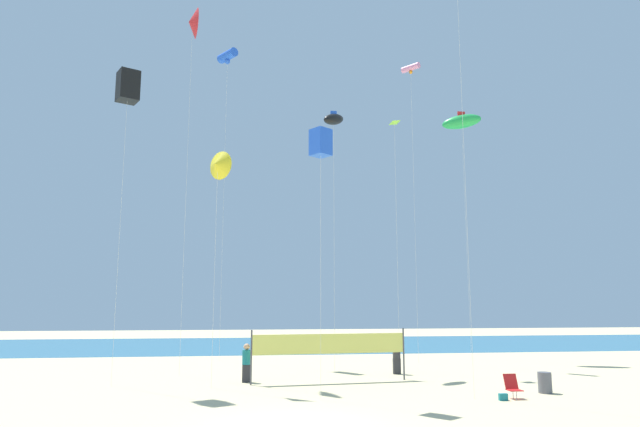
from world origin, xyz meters
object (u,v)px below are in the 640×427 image
at_px(kite_lime_diamond, 394,127).
at_px(kite_yellow_delta, 218,165).
at_px(kite_blue_box, 321,143).
at_px(beachgoer_charcoal_shirt, 397,356).
at_px(kite_blue_tube, 228,57).
at_px(kite_black_box, 128,87).
at_px(kite_black_inflatable, 334,120).
at_px(kite_green_inflatable, 462,122).
at_px(trash_barrel, 545,383).
at_px(volleyball_net, 330,346).
at_px(folding_beach_chair, 512,386).
at_px(kite_pink_tube, 411,70).
at_px(beachgoer_teal_shirt, 247,361).
at_px(beach_handbag, 503,397).
at_px(kite_red_delta, 193,23).

distance_m(kite_lime_diamond, kite_yellow_delta, 11.34).
bearing_deg(kite_blue_box, kite_yellow_delta, 140.76).
relative_size(beachgoer_charcoal_shirt, kite_blue_tube, 0.08).
bearing_deg(kite_black_box, kite_black_inflatable, 19.41).
xyz_separation_m(kite_lime_diamond, kite_green_inflatable, (6.52, 6.08, 2.62)).
relative_size(kite_yellow_delta, kite_blue_box, 0.99).
distance_m(kite_black_box, kite_blue_tube, 12.80).
distance_m(trash_barrel, volleyball_net, 9.27).
bearing_deg(beachgoer_charcoal_shirt, kite_black_box, 169.36).
relative_size(folding_beach_chair, kite_green_inflatable, 0.05).
distance_m(volleyball_net, kite_black_box, 15.56).
bearing_deg(folding_beach_chair, kite_blue_tube, 95.20).
height_order(kite_black_inflatable, kite_yellow_delta, kite_black_inflatable).
height_order(kite_pink_tube, kite_black_inflatable, kite_pink_tube).
height_order(trash_barrel, kite_blue_box, kite_blue_box).
distance_m(beachgoer_teal_shirt, kite_lime_diamond, 15.30).
height_order(kite_pink_tube, kite_blue_tube, kite_blue_tube).
bearing_deg(beachgoer_teal_shirt, folding_beach_chair, -137.61).
bearing_deg(kite_green_inflatable, kite_yellow_delta, -146.01).
height_order(kite_lime_diamond, kite_green_inflatable, kite_green_inflatable).
height_order(kite_green_inflatable, kite_yellow_delta, kite_green_inflatable).
xyz_separation_m(volleyball_net, kite_blue_tube, (-5.50, 10.35, 18.62)).
height_order(volleyball_net, kite_black_box, kite_black_box).
xyz_separation_m(folding_beach_chair, kite_yellow_delta, (-11.62, 4.08, 9.34)).
relative_size(kite_black_box, kite_pink_tube, 0.76).
bearing_deg(kite_black_box, folding_beach_chair, -18.26).
bearing_deg(kite_black_inflatable, kite_blue_tube, 134.04).
xyz_separation_m(beachgoer_teal_shirt, kite_pink_tube, (10.41, 7.18, 17.90)).
height_order(beachgoer_teal_shirt, kite_blue_tube, kite_blue_tube).
bearing_deg(volleyball_net, kite_black_inflatable, 78.00).
bearing_deg(beach_handbag, kite_lime_diamond, 98.67).
bearing_deg(kite_black_box, kite_blue_tube, 67.70).
distance_m(kite_blue_box, kite_red_delta, 13.27).
bearing_deg(beachgoer_teal_shirt, kite_pink_tube, -73.82).
height_order(beachgoer_charcoal_shirt, kite_lime_diamond, kite_lime_diamond).
relative_size(kite_black_inflatable, kite_blue_box, 1.37).
distance_m(folding_beach_chair, kite_red_delta, 24.27).
relative_size(folding_beach_chair, kite_red_delta, 0.04).
xyz_separation_m(volleyball_net, kite_blue_box, (-1.03, -4.57, 8.37)).
bearing_deg(kite_lime_diamond, kite_black_box, -165.65).
height_order(folding_beach_chair, kite_lime_diamond, kite_lime_diamond).
height_order(beachgoer_charcoal_shirt, kite_red_delta, kite_red_delta).
bearing_deg(trash_barrel, kite_yellow_delta, 167.01).
bearing_deg(kite_green_inflatable, beach_handbag, -108.33).
distance_m(kite_pink_tube, kite_yellow_delta, 17.30).
distance_m(beach_handbag, kite_lime_diamond, 16.35).
bearing_deg(kite_green_inflatable, kite_black_box, -154.78).
relative_size(kite_lime_diamond, kite_black_inflatable, 0.97).
bearing_deg(beachgoer_charcoal_shirt, folding_beach_chair, -92.81).
bearing_deg(kite_red_delta, kite_yellow_delta, -66.83).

